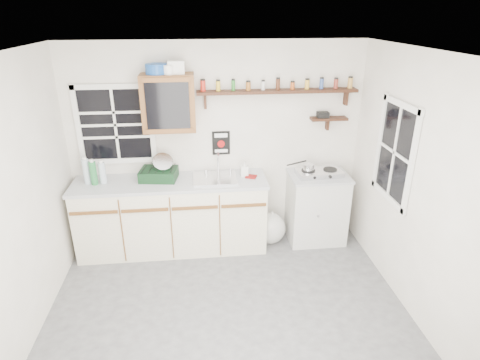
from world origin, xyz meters
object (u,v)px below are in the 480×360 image
(main_cabinet, at_px, (173,215))
(right_cabinet, at_px, (316,207))
(upper_cabinet, at_px, (169,103))
(spice_shelf, at_px, (278,90))
(dish_rack, at_px, (160,171))
(hotplate, at_px, (319,172))

(main_cabinet, xyz_separation_m, right_cabinet, (1.83, 0.03, -0.01))
(upper_cabinet, bearing_deg, spice_shelf, 3.10)
(upper_cabinet, distance_m, spice_shelf, 1.28)
(upper_cabinet, height_order, dish_rack, upper_cabinet)
(main_cabinet, relative_size, hotplate, 4.04)
(right_cabinet, relative_size, hotplate, 1.59)
(spice_shelf, bearing_deg, upper_cabinet, -176.90)
(spice_shelf, bearing_deg, hotplate, -21.94)
(right_cabinet, relative_size, spice_shelf, 0.48)
(right_cabinet, bearing_deg, upper_cabinet, 176.24)
(upper_cabinet, relative_size, spice_shelf, 0.34)
(main_cabinet, xyz_separation_m, upper_cabinet, (0.03, 0.14, 1.36))
(spice_shelf, height_order, dish_rack, spice_shelf)
(dish_rack, bearing_deg, spice_shelf, 14.01)
(upper_cabinet, distance_m, dish_rack, 0.82)
(dish_rack, bearing_deg, right_cabinet, 6.97)
(right_cabinet, height_order, dish_rack, dish_rack)
(main_cabinet, relative_size, upper_cabinet, 3.55)
(right_cabinet, xyz_separation_m, spice_shelf, (-0.52, 0.19, 1.47))
(upper_cabinet, distance_m, hotplate, 2.00)
(spice_shelf, distance_m, hotplate, 1.13)
(right_cabinet, distance_m, dish_rack, 2.03)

